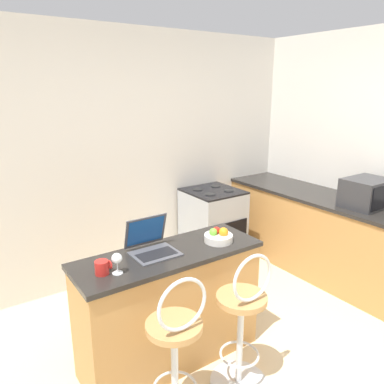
% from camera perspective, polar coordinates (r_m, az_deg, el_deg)
% --- Properties ---
extents(wall_back, '(12.00, 0.06, 2.60)m').
position_cam_1_polar(wall_back, '(4.03, -8.87, 5.30)').
color(wall_back, silver).
rests_on(wall_back, ground_plane).
extents(breakfast_bar, '(1.37, 0.49, 0.89)m').
position_cam_1_polar(breakfast_bar, '(2.91, -3.35, -17.06)').
color(breakfast_bar, '#B27C42').
rests_on(breakfast_bar, ground_plane).
extents(counter_right, '(0.67, 2.81, 0.89)m').
position_cam_1_polar(counter_right, '(4.30, 21.39, -6.86)').
color(counter_right, '#B27C42').
rests_on(counter_right, ground_plane).
extents(bar_stool_near, '(0.40, 0.40, 1.03)m').
position_cam_1_polar(bar_stool_near, '(2.43, -2.45, -23.57)').
color(bar_stool_near, silver).
rests_on(bar_stool_near, ground_plane).
extents(bar_stool_far, '(0.40, 0.40, 1.03)m').
position_cam_1_polar(bar_stool_far, '(2.68, 7.67, -19.37)').
color(bar_stool_far, silver).
rests_on(bar_stool_far, ground_plane).
extents(laptop, '(0.32, 0.30, 0.25)m').
position_cam_1_polar(laptop, '(2.69, -6.27, -7.82)').
color(laptop, '#47474C').
rests_on(laptop, breakfast_bar).
extents(microwave, '(0.44, 0.35, 0.28)m').
position_cam_1_polar(microwave, '(4.00, 25.07, -0.12)').
color(microwave, '#2D2D30').
rests_on(microwave, counter_right).
extents(stove_range, '(0.58, 0.61, 0.90)m').
position_cam_1_polar(stove_range, '(4.38, 3.17, -5.34)').
color(stove_range, '#9EA3A8').
rests_on(stove_range, ground_plane).
extents(fruit_bowl, '(0.22, 0.22, 0.11)m').
position_cam_1_polar(fruit_bowl, '(2.86, 4.06, -6.79)').
color(fruit_bowl, silver).
rests_on(fruit_bowl, breakfast_bar).
extents(wine_glass_tall, '(0.07, 0.07, 0.14)m').
position_cam_1_polar(wine_glass_tall, '(2.41, -11.38, -10.04)').
color(wine_glass_tall, silver).
rests_on(wine_glass_tall, breakfast_bar).
extents(mug_red, '(0.11, 0.09, 0.09)m').
position_cam_1_polar(mug_red, '(2.45, -13.52, -11.11)').
color(mug_red, red).
rests_on(mug_red, breakfast_bar).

